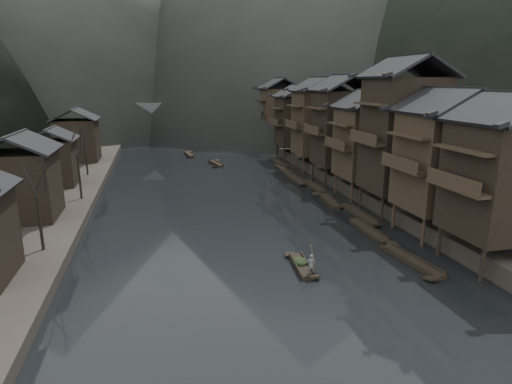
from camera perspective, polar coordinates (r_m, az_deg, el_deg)
name	(u,v)px	position (r m, az deg, el deg)	size (l,w,h in m)	color
water	(254,246)	(37.45, -0.29, -7.22)	(300.00, 300.00, 0.00)	black
right_bank	(384,151)	(86.38, 16.70, 5.29)	(40.00, 200.00, 1.80)	#2D2823
stilt_houses	(348,119)	(59.02, 12.11, 9.48)	(9.00, 67.60, 16.67)	black
left_houses	(45,154)	(56.10, -26.27, 4.61)	(8.10, 53.20, 8.73)	black
bare_trees	(62,161)	(46.64, -24.50, 3.79)	(3.68, 42.16, 7.36)	black
moored_sampans	(319,193)	(54.78, 8.35, -0.07)	(3.14, 49.23, 0.47)	black
midriver_boats	(209,154)	(83.25, -6.23, 5.00)	(9.78, 22.65, 0.45)	black
stone_bridge	(187,119)	(106.55, -9.14, 9.64)	(40.00, 6.00, 9.00)	#4C4C4F
hero_sampan	(301,265)	(33.44, 6.04, -9.69)	(1.45, 4.94, 0.43)	black
cargo_heap	(300,257)	(33.41, 5.90, -8.68)	(1.08, 1.41, 0.65)	black
boatman	(311,262)	(31.62, 7.39, -9.19)	(0.58, 0.38, 1.58)	slate
bamboo_pole	(315,230)	(30.80, 7.89, -4.99)	(0.06, 0.06, 3.93)	#8C7A51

